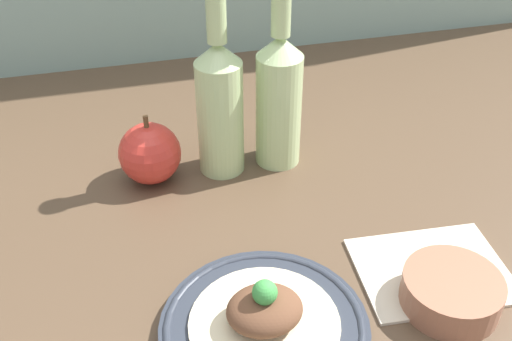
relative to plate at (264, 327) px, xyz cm
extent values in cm
cube|color=brown|center=(3.74, 16.28, -2.89)|extent=(180.00, 110.00, 4.00)
cylinder|color=#2D333D|center=(0.00, 0.00, -0.19)|extent=(22.00, 22.00, 1.39)
torus|color=#2D333D|center=(0.00, 0.00, 0.30)|extent=(21.22, 21.22, 0.98)
cylinder|color=beige|center=(0.00, 0.00, 0.70)|extent=(15.80, 15.80, 0.40)
ellipsoid|color=brown|center=(0.00, 0.00, 2.72)|extent=(7.93, 6.74, 3.62)
sphere|color=green|center=(0.00, 0.00, 5.31)|extent=(2.60, 2.60, 2.60)
cylinder|color=#B7D18E|center=(1.87, 30.53, 7.40)|extent=(6.45, 6.45, 16.58)
cone|color=#B7D18E|center=(1.87, 30.53, 17.14)|extent=(6.45, 6.45, 2.90)
cylinder|color=#B7D18E|center=(1.87, 30.53, 22.34)|extent=(2.58, 2.58, 7.50)
cylinder|color=#B7D18E|center=(10.23, 30.53, 7.40)|extent=(6.45, 6.45, 16.58)
cone|color=#B7D18E|center=(10.23, 30.53, 17.14)|extent=(6.45, 6.45, 2.90)
cylinder|color=#B7D18E|center=(10.23, 30.53, 22.34)|extent=(2.58, 2.58, 7.50)
sphere|color=red|center=(-8.23, 30.24, 3.43)|extent=(8.63, 8.63, 8.63)
cylinder|color=brown|center=(-8.23, 30.24, 8.42)|extent=(0.69, 0.69, 1.94)
cube|color=beige|center=(21.33, 3.80, -0.49)|extent=(18.27, 14.59, 0.80)
cylinder|color=#996047|center=(20.68, -1.21, 1.05)|extent=(10.85, 10.85, 3.89)
camera|label=1|loc=(-11.03, -39.41, 49.77)|focal=42.00mm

